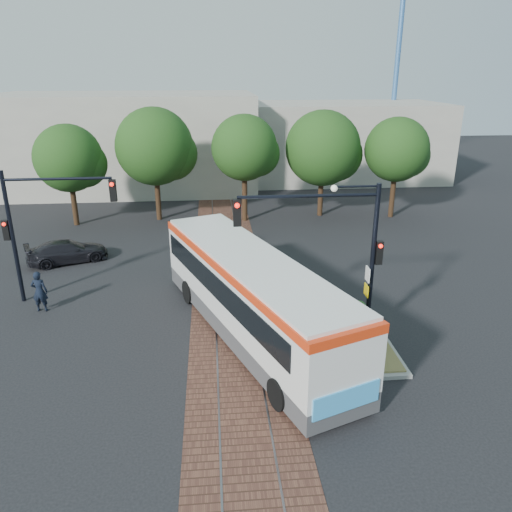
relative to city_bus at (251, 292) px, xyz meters
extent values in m
plane|color=black|center=(-0.63, 0.06, -1.87)|extent=(120.00, 120.00, 0.00)
cube|color=brown|center=(-0.63, 4.06, -1.86)|extent=(3.60, 40.00, 0.01)
cube|color=slate|center=(-1.38, 4.06, -1.85)|extent=(0.06, 40.00, 0.01)
cube|color=slate|center=(0.12, 4.06, -1.85)|extent=(0.06, 40.00, 0.01)
cylinder|color=#382314|center=(-10.63, 16.06, -0.44)|extent=(0.36, 0.36, 2.86)
sphere|color=#173A12|center=(-10.63, 16.06, 2.64)|extent=(4.40, 4.40, 4.40)
cylinder|color=#382314|center=(-5.13, 16.86, -0.31)|extent=(0.36, 0.36, 3.12)
sphere|color=#173A12|center=(-5.13, 16.86, 3.21)|extent=(5.20, 5.20, 5.20)
cylinder|color=#382314|center=(0.87, 16.06, -0.17)|extent=(0.36, 0.36, 3.39)
sphere|color=#173A12|center=(0.87, 16.06, 3.17)|extent=(4.40, 4.40, 4.40)
cylinder|color=#382314|center=(6.37, 16.86, -0.44)|extent=(0.36, 0.36, 2.86)
sphere|color=#173A12|center=(6.37, 16.86, 2.94)|extent=(5.20, 5.20, 5.20)
cylinder|color=#382314|center=(11.37, 16.06, -0.31)|extent=(0.36, 0.36, 3.12)
sphere|color=#173A12|center=(11.37, 16.06, 2.91)|extent=(4.40, 4.40, 4.40)
cube|color=#ADA899|center=(-8.63, 28.06, 2.13)|extent=(22.00, 12.00, 8.00)
cube|color=#ADA899|center=(11.37, 30.06, 1.63)|extent=(18.00, 10.00, 7.00)
cylinder|color=#3F72B2|center=(17.37, 34.06, 7.13)|extent=(0.50, 0.50, 18.00)
cube|color=#424244|center=(0.01, -0.04, -1.30)|extent=(6.94, 12.59, 0.73)
cube|color=white|center=(0.01, -0.04, 0.06)|extent=(6.96, 12.60, 1.98)
cube|color=black|center=(-0.10, 0.25, 0.37)|extent=(6.56, 11.45, 0.94)
cube|color=red|center=(0.01, -0.04, 1.20)|extent=(7.00, 12.61, 0.31)
cube|color=white|center=(0.01, -0.04, 1.41)|extent=(6.73, 12.18, 0.15)
cube|color=black|center=(2.21, -5.72, 0.47)|extent=(1.60, 0.72, 0.94)
cube|color=#389EE3|center=(2.28, -5.89, -0.78)|extent=(2.16, 0.89, 0.73)
cube|color=orange|center=(1.65, -0.53, -0.57)|extent=(1.75, 4.39, 1.15)
cylinder|color=black|center=(0.51, -4.65, -1.35)|extent=(0.72, 1.10, 1.04)
cylinder|color=black|center=(2.75, -3.79, -1.35)|extent=(0.72, 1.10, 1.04)
cylinder|color=black|center=(-2.53, 3.21, -1.35)|extent=(0.72, 1.10, 1.04)
cylinder|color=black|center=(-0.30, 4.08, -1.35)|extent=(0.72, 1.10, 1.04)
cube|color=gray|center=(4.17, -0.94, -1.79)|extent=(2.20, 5.20, 0.15)
cube|color=olive|center=(4.17, -0.94, -1.68)|extent=(1.90, 4.80, 0.08)
sphere|color=#1E4719|center=(3.77, -2.54, -1.29)|extent=(0.70, 0.70, 0.70)
sphere|color=#1E4719|center=(4.47, -1.14, -1.19)|extent=(0.90, 0.90, 0.90)
sphere|color=#1E4719|center=(3.97, 0.46, -1.24)|extent=(0.80, 0.80, 0.80)
sphere|color=#1E4719|center=(4.67, 0.96, -1.34)|extent=(0.60, 0.60, 0.60)
cylinder|color=black|center=(4.47, -0.74, 1.35)|extent=(0.18, 0.18, 6.00)
cylinder|color=black|center=(1.97, -0.74, 3.95)|extent=(5.00, 0.12, 0.12)
cube|color=black|center=(-0.53, -0.74, 3.40)|extent=(0.28, 0.22, 0.95)
sphere|color=#FF190C|center=(-0.53, -0.88, 3.70)|extent=(0.18, 0.18, 0.18)
cube|color=black|center=(4.69, -0.74, 1.75)|extent=(0.26, 0.20, 0.90)
sphere|color=#FF190C|center=(4.69, -0.87, 2.05)|extent=(0.16, 0.16, 0.16)
cube|color=white|center=(4.29, -0.86, 0.95)|extent=(0.04, 0.45, 0.55)
cube|color=yellow|center=(4.29, -0.86, 0.30)|extent=(0.04, 0.45, 0.45)
cylinder|color=black|center=(3.67, -0.74, 4.25)|extent=(1.60, 0.08, 0.08)
sphere|color=silver|center=(2.87, -0.74, 4.20)|extent=(0.24, 0.24, 0.24)
cylinder|color=black|center=(-10.13, 4.06, 1.13)|extent=(0.18, 0.18, 6.00)
cylinder|color=black|center=(-7.88, 4.06, 3.73)|extent=(4.50, 0.12, 0.12)
cube|color=black|center=(-5.63, 4.06, 3.18)|extent=(0.28, 0.22, 0.95)
sphere|color=#FF190C|center=(-5.63, 3.92, 3.48)|extent=(0.18, 0.18, 0.18)
cube|color=black|center=(-10.35, 4.06, 1.53)|extent=(0.26, 0.20, 0.90)
sphere|color=#FF190C|center=(-10.35, 3.93, 1.83)|extent=(0.16, 0.16, 0.16)
imported|color=black|center=(-8.96, 2.94, -0.94)|extent=(0.70, 0.48, 1.86)
imported|color=black|center=(-9.36, 8.92, -1.25)|extent=(4.57, 3.20, 1.23)
camera|label=1|loc=(-1.38, -17.50, 8.10)|focal=35.00mm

